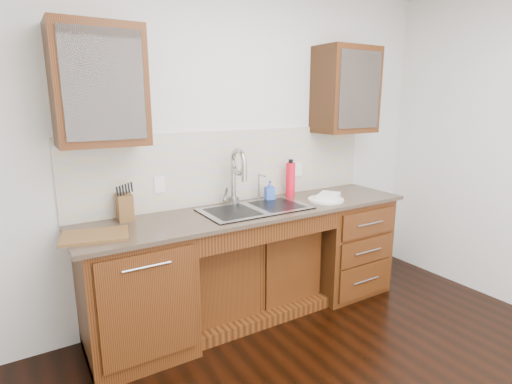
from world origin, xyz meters
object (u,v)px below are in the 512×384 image
cutting_board (95,236)px  soap_bottle (270,191)px  knife_block (125,207)px  water_bottle (290,180)px  plate (326,200)px

cutting_board → soap_bottle: bearing=8.8°
knife_block → water_bottle: bearing=1.8°
soap_bottle → plate: 0.48m
water_bottle → plate: (0.16, -0.29, -0.14)m
soap_bottle → knife_block: size_ratio=0.91×
cutting_board → water_bottle: bearing=8.5°
plate → cutting_board: (-1.84, 0.04, 0.00)m
water_bottle → cutting_board: 1.70m
knife_block → cutting_board: knife_block is taller
plate → knife_block: bearing=168.1°
soap_bottle → cutting_board: size_ratio=0.42×
soap_bottle → knife_block: bearing=-170.5°
soap_bottle → cutting_board: bearing=-158.2°
plate → cutting_board: bearing=178.8°
soap_bottle → plate: (0.40, -0.26, -0.08)m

